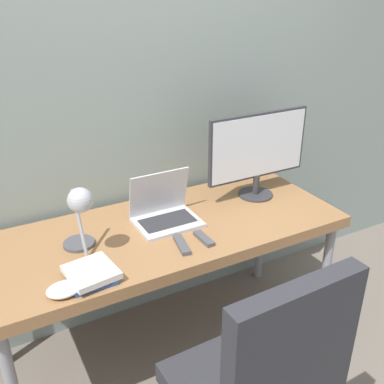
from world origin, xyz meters
name	(u,v)px	position (x,y,z in m)	size (l,w,h in m)	color
wall_back	(129,104)	(0.00, 0.79, 1.30)	(8.00, 0.05, 2.60)	gray
desk	(167,238)	(0.00, 0.36, 0.71)	(1.79, 0.72, 0.78)	#996B42
laptop	(165,212)	(0.02, 0.42, 0.83)	(0.32, 0.25, 0.26)	silver
monitor	(258,150)	(0.60, 0.45, 1.05)	(0.62, 0.20, 0.48)	#333338
desk_lamp	(80,211)	(-0.43, 0.30, 1.00)	(0.14, 0.25, 0.34)	#4C4C51
office_chair	(262,384)	(-0.06, -0.53, 0.61)	(0.62, 0.64, 1.12)	black
book_stack	(91,274)	(-0.46, 0.12, 0.80)	(0.21, 0.22, 0.05)	#334C8C
tv_remote	(204,239)	(0.10, 0.16, 0.79)	(0.04, 0.14, 0.02)	#4C4C51
media_remote	(182,245)	(-0.02, 0.16, 0.79)	(0.07, 0.17, 0.02)	#4C4C51
game_controller	(64,289)	(-0.58, 0.08, 0.80)	(0.14, 0.11, 0.04)	white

